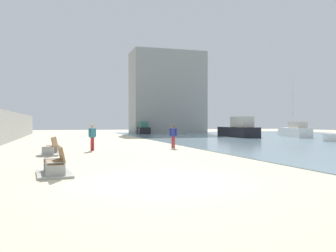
{
  "coord_description": "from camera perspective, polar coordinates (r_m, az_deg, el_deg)",
  "views": [
    {
      "loc": [
        -2.76,
        -9.88,
        1.76
      ],
      "look_at": [
        3.49,
        10.47,
        1.56
      ],
      "focal_mm": 37.39,
      "sensor_mm": 36.0,
      "label": 1
    }
  ],
  "objects": [
    {
      "name": "boat_distant",
      "position": [
        54.45,
        -4.23,
        -0.53
      ],
      "size": [
        1.75,
        4.66,
        1.89
      ],
      "color": "black",
      "rests_on": "water_bay"
    },
    {
      "name": "ground_plane",
      "position": [
        28.07,
        -11.42,
        -3.06
      ],
      "size": [
        120.0,
        120.0,
        0.0
      ],
      "primitive_type": "plane",
      "color": "beige"
    },
    {
      "name": "boat_nearest",
      "position": [
        43.38,
        11.43,
        -0.56
      ],
      "size": [
        2.58,
        7.95,
        2.44
      ],
      "color": "black",
      "rests_on": "water_bay"
    },
    {
      "name": "harbor_building",
      "position": [
        58.64,
        -0.11,
        5.42
      ],
      "size": [
        12.0,
        6.0,
        13.51
      ],
      "primitive_type": "cube",
      "color": "gray",
      "rests_on": "ground"
    },
    {
      "name": "boat_far_right",
      "position": [
        65.88,
        20.35,
        -0.5
      ],
      "size": [
        4.86,
        7.19,
        1.49
      ],
      "color": "black",
      "rests_on": "water_bay"
    },
    {
      "name": "person_standing",
      "position": [
        24.15,
        0.85,
        -1.43
      ],
      "size": [
        0.48,
        0.3,
        1.61
      ],
      "color": "#B22D33",
      "rests_on": "ground"
    },
    {
      "name": "boat_outer",
      "position": [
        45.08,
        19.93,
        -0.76
      ],
      "size": [
        3.81,
        7.74,
        7.52
      ],
      "color": "white",
      "rests_on": "water_bay"
    },
    {
      "name": "bench_near",
      "position": [
        12.41,
        -17.97,
        -6.54
      ],
      "size": [
        1.27,
        2.18,
        0.98
      ],
      "color": "#9E9E99",
      "rests_on": "ground"
    },
    {
      "name": "bench_far",
      "position": [
        20.13,
        -18.59,
        -3.83
      ],
      "size": [
        1.35,
        2.22,
        0.98
      ],
      "color": "#9E9E99",
      "rests_on": "ground"
    },
    {
      "name": "person_walking",
      "position": [
        22.5,
        -12.24,
        -1.51
      ],
      "size": [
        0.49,
        0.3,
        1.65
      ],
      "color": "#B22D33",
      "rests_on": "ground"
    }
  ]
}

